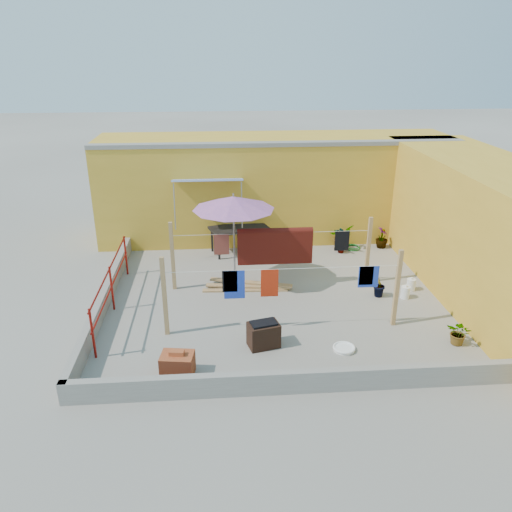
# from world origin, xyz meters

# --- Properties ---
(ground) EXTENTS (80.00, 80.00, 0.00)m
(ground) POSITION_xyz_m (0.00, 0.00, 0.00)
(ground) COLOR #9E998E
(ground) RESTS_ON ground
(wall_back) EXTENTS (11.00, 3.27, 3.21)m
(wall_back) POSITION_xyz_m (0.50, 4.69, 1.61)
(wall_back) COLOR gold
(wall_back) RESTS_ON ground
(wall_right) EXTENTS (2.40, 9.00, 3.20)m
(wall_right) POSITION_xyz_m (5.20, 0.00, 1.60)
(wall_right) COLOR gold
(wall_right) RESTS_ON ground
(parapet_front) EXTENTS (8.30, 0.16, 0.44)m
(parapet_front) POSITION_xyz_m (0.00, -3.58, 0.22)
(parapet_front) COLOR gray
(parapet_front) RESTS_ON ground
(parapet_left) EXTENTS (0.16, 7.30, 0.44)m
(parapet_left) POSITION_xyz_m (-4.08, 0.00, 0.22)
(parapet_left) COLOR gray
(parapet_left) RESTS_ON ground
(red_railing) EXTENTS (0.05, 4.20, 1.10)m
(red_railing) POSITION_xyz_m (-3.85, -0.20, 0.72)
(red_railing) COLOR maroon
(red_railing) RESTS_ON ground
(clothesline_rig) EXTENTS (5.09, 2.35, 1.80)m
(clothesline_rig) POSITION_xyz_m (0.07, 0.55, 1.06)
(clothesline_rig) COLOR tan
(clothesline_rig) RESTS_ON ground
(patio_umbrella) EXTENTS (2.66, 2.66, 2.45)m
(patio_umbrella) POSITION_xyz_m (-0.94, 0.93, 2.20)
(patio_umbrella) COLOR gray
(patio_umbrella) RESTS_ON ground
(outdoor_table) EXTENTS (1.86, 1.32, 0.79)m
(outdoor_table) POSITION_xyz_m (-0.73, 3.20, 0.71)
(outdoor_table) COLOR black
(outdoor_table) RESTS_ON ground
(brick_stack) EXTENTS (0.67, 0.53, 0.53)m
(brick_stack) POSITION_xyz_m (-2.17, -2.90, 0.23)
(brick_stack) COLOR #B14828
(brick_stack) RESTS_ON ground
(lumber_pile) EXTENTS (2.31, 0.74, 0.14)m
(lumber_pile) POSITION_xyz_m (-0.62, 0.65, 0.07)
(lumber_pile) COLOR tan
(lumber_pile) RESTS_ON ground
(brazier) EXTENTS (0.71, 0.56, 0.56)m
(brazier) POSITION_xyz_m (-0.46, -2.04, 0.27)
(brazier) COLOR black
(brazier) RESTS_ON ground
(white_basin) EXTENTS (0.46, 0.46, 0.08)m
(white_basin) POSITION_xyz_m (1.17, -2.32, 0.04)
(white_basin) COLOR white
(white_basin) RESTS_ON ground
(water_jug_a) EXTENTS (0.22, 0.22, 0.35)m
(water_jug_a) POSITION_xyz_m (3.22, -0.16, 0.15)
(water_jug_a) COLOR white
(water_jug_a) RESTS_ON ground
(water_jug_b) EXTENTS (0.22, 0.22, 0.35)m
(water_jug_b) POSITION_xyz_m (3.52, 0.25, 0.15)
(water_jug_b) COLOR white
(water_jug_b) RESTS_ON ground
(green_hose) EXTENTS (0.50, 0.50, 0.07)m
(green_hose) POSITION_xyz_m (2.77, 3.20, 0.03)
(green_hose) COLOR #1B7A2B
(green_hose) RESTS_ON ground
(plant_back_a) EXTENTS (0.90, 0.90, 0.76)m
(plant_back_a) POSITION_xyz_m (2.39, 3.18, 0.38)
(plant_back_a) COLOR #1D5B1A
(plant_back_a) RESTS_ON ground
(plant_back_b) EXTENTS (0.46, 0.46, 0.65)m
(plant_back_b) POSITION_xyz_m (3.68, 3.20, 0.33)
(plant_back_b) COLOR #1D5B1A
(plant_back_b) RESTS_ON ground
(plant_right_a) EXTENTS (0.52, 0.51, 0.83)m
(plant_right_a) POSITION_xyz_m (2.35, 2.87, 0.41)
(plant_right_a) COLOR #1D5B1A
(plant_right_a) RESTS_ON ground
(plant_right_b) EXTENTS (0.42, 0.45, 0.65)m
(plant_right_b) POSITION_xyz_m (2.58, -0.06, 0.32)
(plant_right_b) COLOR #1D5B1A
(plant_right_b) RESTS_ON ground
(plant_right_c) EXTENTS (0.64, 0.63, 0.54)m
(plant_right_c) POSITION_xyz_m (3.59, -2.29, 0.27)
(plant_right_c) COLOR #1D5B1A
(plant_right_c) RESTS_ON ground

